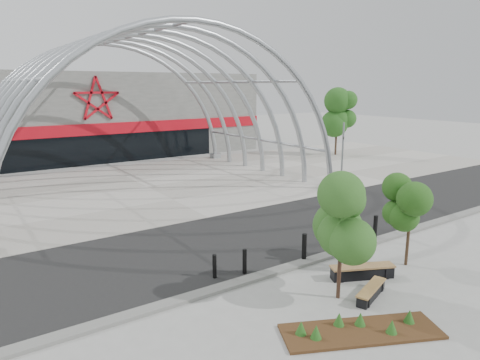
{
  "coord_description": "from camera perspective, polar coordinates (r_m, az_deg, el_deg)",
  "views": [
    {
      "loc": [
        -10.65,
        -11.76,
        6.82
      ],
      "look_at": [
        0.0,
        4.0,
        2.6
      ],
      "focal_mm": 32.0,
      "sensor_mm": 36.0,
      "label": 1
    }
  ],
  "objects": [
    {
      "name": "ground",
      "position": [
        17.27,
        7.59,
        -10.87
      ],
      "size": [
        140.0,
        140.0,
        0.0
      ],
      "primitive_type": "plane",
      "color": "gray",
      "rests_on": "ground"
    },
    {
      "name": "road",
      "position": [
        19.81,
        0.82,
        -7.59
      ],
      "size": [
        140.0,
        7.0,
        0.02
      ],
      "primitive_type": "cube",
      "color": "black",
      "rests_on": "ground"
    },
    {
      "name": "forecourt",
      "position": [
        30.05,
        -12.37,
        -0.87
      ],
      "size": [
        60.0,
        17.0,
        0.04
      ],
      "primitive_type": "cube",
      "color": "#9F998F",
      "rests_on": "ground"
    },
    {
      "name": "kerb",
      "position": [
        17.07,
        8.16,
        -10.94
      ],
      "size": [
        60.0,
        0.5,
        0.12
      ],
      "primitive_type": "cube",
      "color": "slate",
      "rests_on": "ground"
    },
    {
      "name": "arena_building",
      "position": [
        46.54,
        -20.97,
        8.2
      ],
      "size": [
        34.0,
        15.24,
        8.0
      ],
      "color": "slate",
      "rests_on": "ground"
    },
    {
      "name": "vault_canopy",
      "position": [
        30.05,
        -12.37,
        -0.88
      ],
      "size": [
        20.8,
        15.8,
        20.36
      ],
      "color": "#A1A7AC",
      "rests_on": "ground"
    },
    {
      "name": "planting_bed",
      "position": [
        13.17,
        15.55,
        -18.59
      ],
      "size": [
        4.66,
        3.15,
        0.48
      ],
      "color": "#33200F",
      "rests_on": "ground"
    },
    {
      "name": "signal_pole",
      "position": [
        29.97,
        13.5,
        3.47
      ],
      "size": [
        0.28,
        0.62,
        4.39
      ],
      "color": "gray",
      "rests_on": "ground"
    },
    {
      "name": "street_tree_0",
      "position": [
        13.84,
        13.49,
        -4.43
      ],
      "size": [
        1.75,
        1.75,
        3.99
      ],
      "color": "black",
      "rests_on": "ground"
    },
    {
      "name": "street_tree_1",
      "position": [
        17.34,
        21.87,
        -2.73
      ],
      "size": [
        1.49,
        1.49,
        3.52
      ],
      "color": "#312013",
      "rests_on": "ground"
    },
    {
      "name": "bench_0",
      "position": [
        15.11,
        17.07,
        -14.12
      ],
      "size": [
        1.85,
        1.01,
        0.38
      ],
      "color": "black",
      "rests_on": "ground"
    },
    {
      "name": "bench_1",
      "position": [
        16.37,
        15.99,
        -11.71
      ],
      "size": [
        2.33,
        1.44,
        0.49
      ],
      "color": "black",
      "rests_on": "ground"
    },
    {
      "name": "bollard_0",
      "position": [
        16.01,
        0.62,
        -10.83
      ],
      "size": [
        0.15,
        0.15,
        0.96
      ],
      "primitive_type": "cylinder",
      "color": "black",
      "rests_on": "ground"
    },
    {
      "name": "bollard_1",
      "position": [
        15.7,
        -3.42,
        -11.43
      ],
      "size": [
        0.15,
        0.15,
        0.91
      ],
      "primitive_type": "cylinder",
      "color": "black",
      "rests_on": "ground"
    },
    {
      "name": "bollard_2",
      "position": [
        16.59,
        15.09,
        -10.16
      ],
      "size": [
        0.18,
        0.18,
        1.09
      ],
      "primitive_type": "cylinder",
      "color": "black",
      "rests_on": "ground"
    },
    {
      "name": "bollard_3",
      "position": [
        17.21,
        8.56,
        -8.92
      ],
      "size": [
        0.18,
        0.18,
        1.15
      ],
      "primitive_type": "cylinder",
      "color": "black",
      "rests_on": "ground"
    },
    {
      "name": "bollard_4",
      "position": [
        20.23,
        17.58,
        -6.09
      ],
      "size": [
        0.18,
        0.18,
        1.14
      ],
      "primitive_type": "cylinder",
      "color": "black",
      "rests_on": "ground"
    },
    {
      "name": "bg_tree_1",
      "position": [
        43.52,
        12.85,
        8.81
      ],
      "size": [
        2.7,
        2.7,
        5.91
      ],
      "color": "black",
      "rests_on": "ground"
    }
  ]
}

